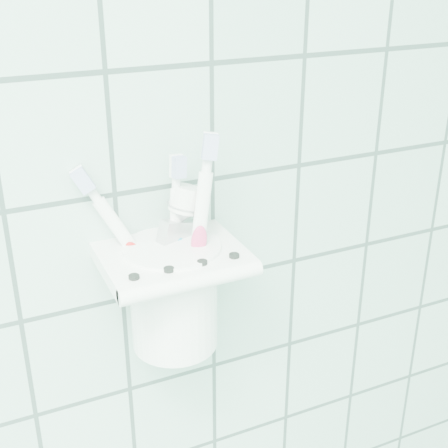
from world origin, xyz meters
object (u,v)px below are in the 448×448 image
at_px(cup, 174,292).
at_px(toothpaste_tube, 151,255).
at_px(toothbrush_pink, 188,241).
at_px(toothbrush_orange, 184,246).
at_px(toothbrush_blue, 171,250).
at_px(holder_bracket, 172,259).

xyz_separation_m(cup, toothpaste_tube, (-0.02, 0.01, 0.04)).
xyz_separation_m(toothbrush_pink, toothpaste_tube, (-0.03, 0.01, -0.01)).
bearing_deg(cup, toothpaste_tube, 149.58).
bearing_deg(toothbrush_orange, cup, 134.68).
xyz_separation_m(cup, toothbrush_pink, (0.02, 0.00, 0.05)).
xyz_separation_m(toothbrush_blue, toothbrush_orange, (0.01, -0.02, 0.01)).
bearing_deg(holder_bracket, toothpaste_tube, 137.12).
distance_m(cup, toothbrush_blue, 0.04).
distance_m(toothbrush_orange, toothpaste_tube, 0.04).
bearing_deg(holder_bracket, toothbrush_blue, 73.86).
height_order(cup, toothbrush_orange, toothbrush_orange).
xyz_separation_m(toothbrush_pink, toothbrush_blue, (-0.02, 0.01, -0.01)).
distance_m(holder_bracket, toothbrush_orange, 0.02).
bearing_deg(toothbrush_pink, toothbrush_orange, -116.27).
xyz_separation_m(toothbrush_pink, toothbrush_orange, (-0.01, -0.01, 0.00)).
bearing_deg(toothbrush_blue, toothpaste_tube, 160.88).
relative_size(holder_bracket, toothbrush_orange, 0.64).
bearing_deg(cup, holder_bracket, -113.27).
relative_size(toothbrush_pink, toothbrush_blue, 1.07).
distance_m(toothbrush_blue, toothbrush_orange, 0.02).
bearing_deg(toothbrush_blue, toothbrush_orange, -81.63).
bearing_deg(toothpaste_tube, toothbrush_blue, -31.45).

